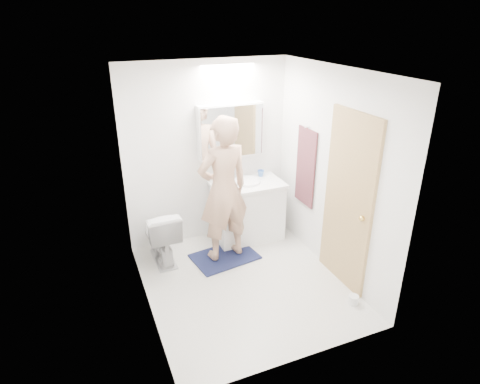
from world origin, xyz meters
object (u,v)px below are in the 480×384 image
soap_bottle_a (224,175)px  soap_bottle_b (231,174)px  toilet (161,235)px  toothbrush_cup (261,173)px  medicine_cabinet (230,131)px  person (224,190)px  vanity_cabinet (247,212)px  toilet_paper_roll (353,300)px

soap_bottle_a → soap_bottle_b: (0.10, 0.03, -0.02)m
toilet → toothbrush_cup: 1.60m
medicine_cabinet → soap_bottle_a: size_ratio=4.04×
person → soap_bottle_a: 0.57m
vanity_cabinet → medicine_cabinet: medicine_cabinet is taller
medicine_cabinet → soap_bottle_b: size_ratio=4.90×
soap_bottle_a → soap_bottle_b: size_ratio=1.21×
vanity_cabinet → toilet_paper_roll: size_ratio=8.18×
vanity_cabinet → soap_bottle_a: soap_bottle_a is taller
soap_bottle_b → toilet_paper_roll: bearing=-71.2°
soap_bottle_a → person: bearing=-111.5°
toilet → toilet_paper_roll: 2.40m
person → toilet: bearing=-27.9°
soap_bottle_b → toothbrush_cup: 0.44m
person → toilet_paper_roll: person is taller
toilet → toothbrush_cup: toothbrush_cup is taller
medicine_cabinet → soap_bottle_a: (-0.12, -0.06, -0.57)m
toilet_paper_roll → soap_bottle_b: bearing=108.8°
soap_bottle_b → medicine_cabinet: bearing=62.1°
toilet_paper_roll → medicine_cabinet: bearing=108.1°
vanity_cabinet → toilet: (-1.23, -0.12, -0.03)m
person → toothbrush_cup: bearing=-153.1°
toilet → vanity_cabinet: bearing=-175.8°
toothbrush_cup → person: bearing=-144.4°
toilet → person: bearing=159.6°
vanity_cabinet → medicine_cabinet: (-0.16, 0.21, 1.11)m
toilet → soap_bottle_a: (0.95, 0.27, 0.57)m
person → soap_bottle_b: (0.31, 0.56, -0.04)m
soap_bottle_a → toilet_paper_roll: 2.24m
toilet → medicine_cabinet: bearing=-164.3°
vanity_cabinet → toothbrush_cup: toothbrush_cup is taller
vanity_cabinet → medicine_cabinet: bearing=126.7°
toilet → toilet_paper_roll: bearing=134.9°
vanity_cabinet → toothbrush_cup: size_ratio=9.55×
soap_bottle_b → soap_bottle_a: bearing=-163.3°
medicine_cabinet → soap_bottle_b: bearing=-117.9°
soap_bottle_b → toothbrush_cup: size_ratio=1.91×
toilet → soap_bottle_b: bearing=-165.5°
medicine_cabinet → toilet: size_ratio=1.22×
vanity_cabinet → person: person is taller
medicine_cabinet → soap_bottle_b: (-0.02, -0.03, -0.59)m
toilet → soap_bottle_a: soap_bottle_a is taller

